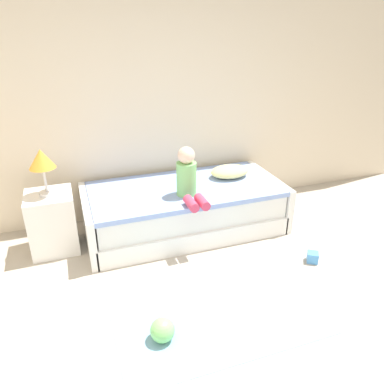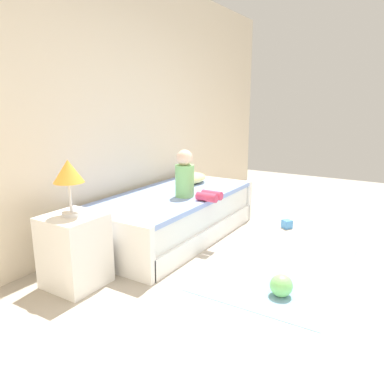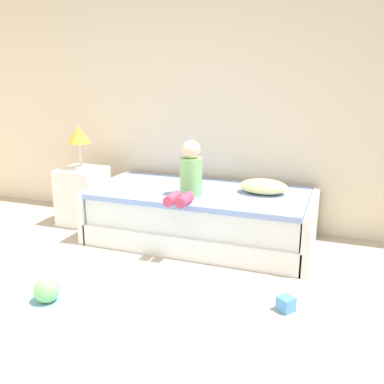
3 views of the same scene
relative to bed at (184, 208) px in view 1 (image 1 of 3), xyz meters
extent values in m
plane|color=#B2A899|center=(-0.21, -2.00, -0.25)|extent=(9.20, 9.20, 0.00)
cube|color=beige|center=(-0.21, 0.60, 1.20)|extent=(7.20, 0.10, 2.90)
cube|color=white|center=(0.00, 0.00, -0.15)|extent=(2.00, 1.00, 0.20)
cube|color=white|center=(0.00, 0.00, 0.08)|extent=(1.94, 0.94, 0.25)
cube|color=#8CA5E0|center=(0.00, 0.00, 0.23)|extent=(1.98, 0.98, 0.05)
cube|color=white|center=(-1.02, 0.00, 0.00)|extent=(0.07, 1.00, 0.50)
cube|color=white|center=(1.02, 0.00, 0.00)|extent=(0.07, 1.00, 0.50)
cube|color=white|center=(-1.35, 0.05, 0.05)|extent=(0.44, 0.44, 0.60)
cylinder|color=silver|center=(-1.35, 0.05, 0.37)|extent=(0.15, 0.15, 0.03)
cylinder|color=silver|center=(-1.35, 0.05, 0.50)|extent=(0.02, 0.02, 0.24)
cone|color=#F29E33|center=(-1.35, 0.05, 0.71)|extent=(0.24, 0.24, 0.18)
cylinder|color=#7FC672|center=(-0.03, -0.18, 0.42)|extent=(0.20, 0.20, 0.34)
sphere|color=beige|center=(-0.03, -0.18, 0.67)|extent=(0.17, 0.17, 0.17)
cylinder|color=#D83F60|center=(-0.09, -0.48, 0.30)|extent=(0.09, 0.22, 0.09)
cylinder|color=#D83F60|center=(0.02, -0.48, 0.30)|extent=(0.09, 0.22, 0.09)
ellipsoid|color=#F2E58C|center=(0.57, 0.10, 0.32)|extent=(0.44, 0.30, 0.13)
sphere|color=#7FD872|center=(-0.65, -1.47, -0.16)|extent=(0.18, 0.18, 0.18)
cube|color=#7AA8CC|center=(-0.18, -1.30, -0.24)|extent=(1.60, 1.10, 0.01)
cube|color=#4C99E5|center=(0.95, -1.01, -0.20)|extent=(0.14, 0.14, 0.10)
camera|label=1|loc=(-1.11, -3.42, 1.86)|focal=34.84mm
camera|label=2|loc=(-3.24, -2.24, 1.23)|focal=34.45mm
camera|label=3|loc=(1.22, -3.62, 1.31)|focal=39.37mm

